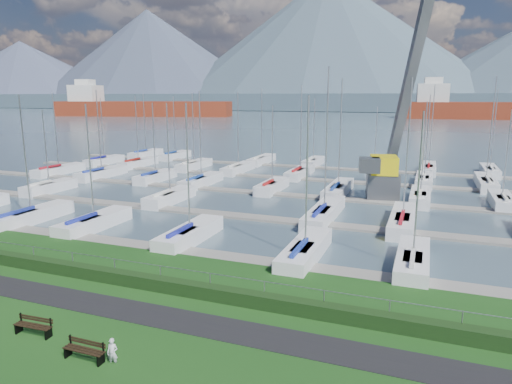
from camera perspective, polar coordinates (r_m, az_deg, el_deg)
The scene contains 14 objects.
path at distance 23.17m, azimuth -13.73°, elevation -14.53°, with size 160.00×2.00×0.04m, color black.
water at distance 280.39m, azimuth 18.53°, elevation 9.12°, with size 800.00×540.00×0.20m, color #485C69.
hedge at distance 25.00m, azimuth -10.35°, elevation -11.49°, with size 80.00×0.70×0.70m, color black.
fence at distance 24.99m, azimuth -9.94°, elevation -9.38°, with size 0.04×0.04×80.00m, color gray.
foothill at distance 350.16m, azimuth 19.14°, elevation 10.56°, with size 900.00×80.00×12.00m, color #4A5E6C.
mountains at distance 426.14m, azimuth 20.91°, elevation 16.05°, with size 1190.00×360.00×115.00m.
docks at distance 48.62m, azimuth 5.86°, elevation -0.54°, with size 90.00×41.60×0.25m.
bench_left at distance 22.77m, azimuth -26.02°, elevation -14.80°, with size 1.82×0.52×0.85m.
bench_right at distance 20.11m, azimuth -20.63°, elevation -18.01°, with size 1.80×0.42×0.85m.
person at distance 19.48m, azimuth -17.53°, elevation -18.23°, with size 0.43×0.28×1.17m, color silver.
crane at distance 49.51m, azimuth 16.47°, elevation 5.77°, with size 6.61×13.19×22.35m.
cargo_ship_west at distance 256.61m, azimuth -14.72°, elevation 10.03°, with size 94.06×39.33×21.50m.
cargo_ship_mid at distance 242.22m, azimuth 27.95°, elevation 8.96°, with size 95.98×24.08×21.50m.
sailboat_fleet at distance 50.74m, azimuth 5.25°, elevation 6.34°, with size 75.49×49.23×13.11m.
Camera 1 is at (12.12, -19.92, 10.19)m, focal length 32.00 mm.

